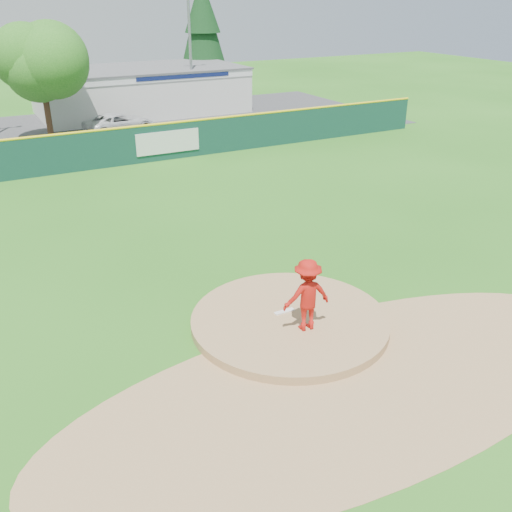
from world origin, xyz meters
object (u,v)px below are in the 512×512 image
pitcher (307,295)px  conifer_tree (203,30)px  pool_building_grp (141,90)px  deciduous_tree (41,66)px  van (119,123)px  light_pole_right (190,37)px

pitcher → conifer_tree: size_ratio=0.21×
pool_building_grp → conifer_tree: bearing=29.8°
conifer_tree → deciduous_tree: bearing=-143.7°
van → pool_building_grp: bearing=-41.4°
pitcher → van: pitcher is taller
deciduous_tree → conifer_tree: (15.00, 11.00, 0.99)m
van → conifer_tree: conifer_tree is taller
pitcher → deciduous_tree: 25.97m
pitcher → pool_building_grp: size_ratio=0.13×
pool_building_grp → light_pole_right: bearing=-44.9°
van → deciduous_tree: bearing=87.9°
pool_building_grp → light_pole_right: (3.00, -2.99, 3.88)m
pool_building_grp → conifer_tree: 8.95m
conifer_tree → light_pole_right: 8.06m
light_pole_right → deciduous_tree: bearing=-160.0°
van → light_pole_right: light_pole_right is taller
deciduous_tree → conifer_tree: conifer_tree is taller
pitcher → van: size_ratio=0.43×
conifer_tree → light_pole_right: size_ratio=0.95×
van → pool_building_grp: 7.21m
pitcher → van: (2.40, 26.45, -0.59)m
pool_building_grp → conifer_tree: (7.00, 4.01, 3.88)m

